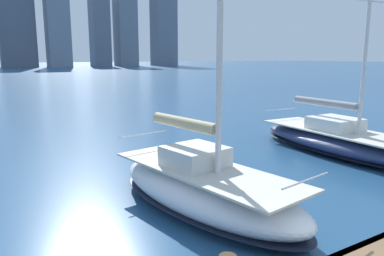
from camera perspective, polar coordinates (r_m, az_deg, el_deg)
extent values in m
cube|color=#473828|center=(8.08, 21.88, -17.53)|extent=(28.00, 0.16, 0.10)
cube|color=slate|center=(191.55, -4.36, 16.24)|extent=(10.98, 8.76, 44.96)
cube|color=slate|center=(184.63, -10.14, 15.72)|extent=(8.92, 9.43, 41.15)
cube|color=slate|center=(177.95, -13.87, 14.04)|extent=(7.60, 8.28, 30.41)
cube|color=gray|center=(165.55, -19.87, 15.05)|extent=(8.85, 7.72, 36.56)
cube|color=slate|center=(169.74, -25.25, 14.89)|extent=(13.22, 8.44, 38.51)
ellipsoid|color=navy|center=(18.09, 22.13, -2.16)|extent=(3.40, 9.40, 0.94)
ellipsoid|color=black|center=(18.15, 22.07, -2.95)|extent=(3.41, 9.45, 0.10)
cube|color=beige|center=(17.99, 22.24, -0.60)|extent=(2.81, 8.26, 0.06)
cube|color=silver|center=(18.28, 20.96, 0.63)|extent=(1.88, 2.12, 0.55)
cylinder|color=silver|center=(17.31, 25.20, 14.10)|extent=(0.16, 0.16, 9.14)
cylinder|color=silver|center=(17.40, 25.45, 17.09)|extent=(2.68, 0.17, 0.05)
cylinder|color=silver|center=(18.62, 19.49, 3.32)|extent=(0.30, 3.90, 0.12)
cylinder|color=gray|center=(18.61, 19.51, 3.68)|extent=(0.48, 3.59, 0.32)
cylinder|color=silver|center=(20.72, 13.35, 2.78)|extent=(2.24, 0.14, 0.04)
ellipsoid|color=white|center=(10.65, 1.95, -9.53)|extent=(3.53, 7.23, 1.16)
ellipsoid|color=black|center=(10.76, 1.94, -11.12)|extent=(3.55, 7.26, 0.10)
cube|color=beige|center=(10.45, 1.97, -6.38)|extent=(2.96, 6.34, 0.06)
cube|color=silver|center=(10.67, 0.48, -4.32)|extent=(1.74, 1.73, 0.55)
cylinder|color=silver|center=(9.65, 4.28, 16.39)|extent=(0.16, 0.16, 8.00)
cylinder|color=silver|center=(10.88, -1.29, 0.17)|extent=(0.54, 2.90, 0.12)
cylinder|color=#C6B284|center=(10.86, -1.29, 0.80)|extent=(0.71, 2.69, 0.32)
cylinder|color=silver|center=(8.32, 16.98, -7.66)|extent=(1.65, 0.28, 0.04)
cylinder|color=silver|center=(12.74, -7.45, -0.92)|extent=(1.90, 0.32, 0.04)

